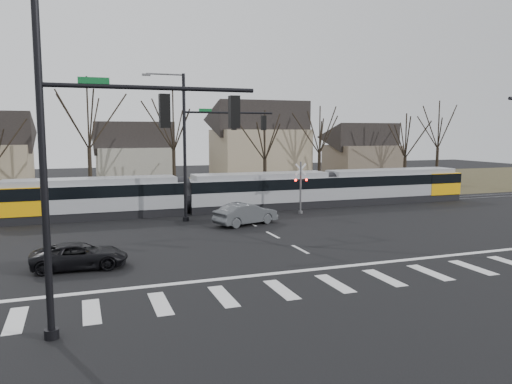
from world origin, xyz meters
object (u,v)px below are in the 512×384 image
object	(u,v)px
suv	(80,256)
rail_crossing_signal	(301,189)
tram	(259,190)
sedan	(246,214)

from	to	relation	value
suv	rail_crossing_signal	size ratio (longest dim) A/B	1.09
tram	suv	world-z (taller)	tram
suv	rail_crossing_signal	world-z (taller)	rail_crossing_signal
sedan	rail_crossing_signal	bearing A→B (deg)	-80.57
suv	tram	bearing A→B (deg)	-42.20
tram	rail_crossing_signal	bearing A→B (deg)	-54.76
tram	suv	xyz separation A→B (m)	(-13.85, -13.95, -1.00)
sedan	rail_crossing_signal	distance (m)	6.31
tram	rail_crossing_signal	xyz separation A→B (m)	(2.27, -3.21, 0.29)
sedan	suv	distance (m)	13.20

